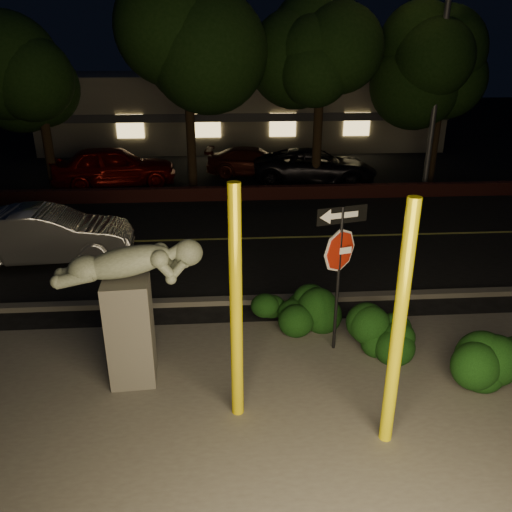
{
  "coord_description": "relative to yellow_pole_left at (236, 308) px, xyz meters",
  "views": [
    {
      "loc": [
        -1.35,
        -7.0,
        5.18
      ],
      "look_at": [
        -0.73,
        1.73,
        1.6
      ],
      "focal_mm": 35.0,
      "sensor_mm": 36.0,
      "label": 1
    }
  ],
  "objects": [
    {
      "name": "ground",
      "position": [
        1.19,
        10.75,
        -1.82
      ],
      "size": [
        90.0,
        90.0,
        0.0
      ],
      "primitive_type": "plane",
      "color": "black",
      "rests_on": "ground"
    },
    {
      "name": "patio",
      "position": [
        1.19,
        -0.25,
        -1.81
      ],
      "size": [
        14.0,
        6.0,
        0.02
      ],
      "primitive_type": "cube",
      "color": "#4C4944",
      "rests_on": "ground"
    },
    {
      "name": "road",
      "position": [
        1.19,
        7.75,
        -1.82
      ],
      "size": [
        80.0,
        8.0,
        0.01
      ],
      "primitive_type": "cube",
      "color": "black",
      "rests_on": "ground"
    },
    {
      "name": "lane_marking",
      "position": [
        1.19,
        7.75,
        -1.81
      ],
      "size": [
        80.0,
        0.12,
        0.0
      ],
      "primitive_type": "cube",
      "color": "#BABA4A",
      "rests_on": "road"
    },
    {
      "name": "curb",
      "position": [
        1.19,
        3.65,
        -1.76
      ],
      "size": [
        80.0,
        0.25,
        0.12
      ],
      "primitive_type": "cube",
      "color": "#4C4944",
      "rests_on": "ground"
    },
    {
      "name": "brick_wall",
      "position": [
        1.19,
        12.05,
        -1.57
      ],
      "size": [
        40.0,
        0.35,
        0.5
      ],
      "primitive_type": "cube",
      "color": "#4A1B17",
      "rests_on": "ground"
    },
    {
      "name": "parking_lot",
      "position": [
        1.19,
        17.75,
        -1.82
      ],
      "size": [
        40.0,
        12.0,
        0.01
      ],
      "primitive_type": "cube",
      "color": "black",
      "rests_on": "ground"
    },
    {
      "name": "building",
      "position": [
        1.19,
        25.74,
        0.18
      ],
      "size": [
        22.0,
        10.2,
        4.0
      ],
      "color": "#6C6357",
      "rests_on": "ground"
    },
    {
      "name": "tree_far_a",
      "position": [
        -6.81,
        13.75,
        3.52
      ],
      "size": [
        4.6,
        4.6,
        7.43
      ],
      "color": "black",
      "rests_on": "ground"
    },
    {
      "name": "tree_far_b",
      "position": [
        -1.31,
        13.95,
        4.23
      ],
      "size": [
        5.2,
        5.2,
        8.41
      ],
      "color": "black",
      "rests_on": "ground"
    },
    {
      "name": "tree_far_c",
      "position": [
        3.69,
        13.55,
        3.84
      ],
      "size": [
        4.8,
        4.8,
        7.84
      ],
      "color": "black",
      "rests_on": "ground"
    },
    {
      "name": "tree_far_d",
      "position": [
        8.69,
        14.05,
        3.59
      ],
      "size": [
        4.4,
        4.4,
        7.42
      ],
      "color": "black",
      "rests_on": "ground"
    },
    {
      "name": "yellow_pole_left",
      "position": [
        0.0,
        0.0,
        0.0
      ],
      "size": [
        0.18,
        0.18,
        3.65
      ],
      "primitive_type": "cylinder",
      "color": "yellow",
      "rests_on": "ground"
    },
    {
      "name": "yellow_pole_right",
      "position": [
        2.1,
        -0.72,
        -0.02
      ],
      "size": [
        0.18,
        0.18,
        3.61
      ],
      "primitive_type": "cylinder",
      "color": "#FFEF0D",
      "rests_on": "ground"
    },
    {
      "name": "signpost",
      "position": [
        1.87,
        1.68,
        0.16
      ],
      "size": [
        0.92,
        0.27,
        2.78
      ],
      "rotation": [
        0.0,
        0.0,
        0.27
      ],
      "color": "black",
      "rests_on": "ground"
    },
    {
      "name": "sculpture",
      "position": [
        -1.67,
        0.99,
        -0.29
      ],
      "size": [
        2.33,
        0.77,
        2.49
      ],
      "rotation": [
        0.0,
        0.0,
        0.07
      ],
      "color": "#4C4944",
      "rests_on": "ground"
    },
    {
      "name": "hedge_center",
      "position": [
        1.25,
        2.46,
        -1.35
      ],
      "size": [
        1.95,
        1.16,
        0.95
      ],
      "primitive_type": "ellipsoid",
      "rotation": [
        0.0,
        0.0,
        0.17
      ],
      "color": "black",
      "rests_on": "ground"
    },
    {
      "name": "hedge_right",
      "position": [
        2.85,
        1.47,
        -1.34
      ],
      "size": [
        1.64,
        1.18,
        0.97
      ],
      "primitive_type": "ellipsoid",
      "rotation": [
        0.0,
        0.0,
        -0.29
      ],
      "color": "black",
      "rests_on": "ground"
    },
    {
      "name": "hedge_far_right",
      "position": [
        4.29,
        0.45,
        -1.33
      ],
      "size": [
        1.52,
        1.05,
        0.99
      ],
      "primitive_type": "ellipsoid",
      "rotation": [
        0.0,
        0.0,
        0.11
      ],
      "color": "black",
      "rests_on": "ground"
    },
    {
      "name": "streetlight",
      "position": [
        7.89,
        13.06,
        4.51
      ],
      "size": [
        1.54,
        0.73,
        10.65
      ],
      "rotation": [
        0.0,
        0.0,
        0.32
      ],
      "color": "#4F4F54",
      "rests_on": "ground"
    },
    {
      "name": "silver_sedan",
      "position": [
        -4.79,
        6.45,
        -1.1
      ],
      "size": [
        4.52,
        1.91,
        1.45
      ],
      "primitive_type": "imported",
      "rotation": [
        0.0,
        0.0,
        1.66
      ],
      "color": "#BABABF",
      "rests_on": "ground"
    },
    {
      "name": "parked_car_red",
      "position": [
        -4.52,
        14.44,
        -0.98
      ],
      "size": [
        5.2,
        2.8,
        1.68
      ],
      "primitive_type": "imported",
      "rotation": [
        0.0,
        0.0,
        1.74
      ],
      "color": "#6E0703",
      "rests_on": "ground"
    },
    {
      "name": "parked_car_darkred",
      "position": [
        1.34,
        16.03,
        -1.2
      ],
      "size": [
        4.45,
        2.2,
        1.24
      ],
      "primitive_type": "imported",
      "rotation": [
        0.0,
        0.0,
        1.46
      ],
      "color": "#3B100A",
      "rests_on": "ground"
    },
    {
      "name": "parked_car_dark",
      "position": [
        3.82,
        14.45,
        -1.11
      ],
      "size": [
        5.45,
        3.19,
        1.42
      ],
      "primitive_type": "imported",
      "rotation": [
        0.0,
        0.0,
        1.4
      ],
      "color": "black",
      "rests_on": "ground"
    }
  ]
}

